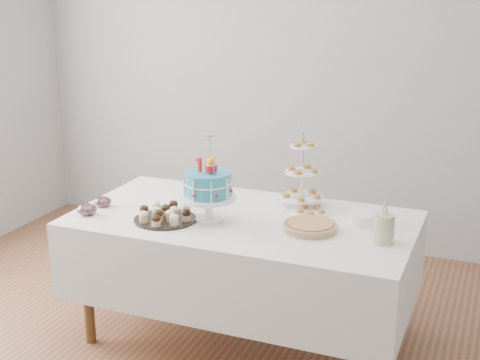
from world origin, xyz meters
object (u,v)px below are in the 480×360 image
at_px(tiered_stand, 302,172).
at_px(pastry_plate, 311,211).
at_px(utensil_pitcher, 384,228).
at_px(jam_bowl_a, 87,210).
at_px(birthday_cake, 208,199).
at_px(pie, 310,226).
at_px(jam_bowl_b, 103,202).
at_px(cupcake_tray, 165,214).
at_px(table, 243,254).
at_px(plate_stack, 365,218).

bearing_deg(tiered_stand, pastry_plate, -51.60).
xyz_separation_m(tiered_stand, utensil_pitcher, (0.56, -0.41, -0.12)).
distance_m(pastry_plate, jam_bowl_a, 1.28).
xyz_separation_m(birthday_cake, pie, (0.57, 0.07, -0.10)).
distance_m(pastry_plate, jam_bowl_b, 1.23).
distance_m(pastry_plate, utensil_pitcher, 0.56).
relative_size(pie, pastry_plate, 1.34).
xyz_separation_m(birthday_cake, utensil_pitcher, (0.96, 0.04, -0.05)).
relative_size(birthday_cake, tiered_stand, 0.97).
xyz_separation_m(cupcake_tray, jam_bowl_a, (-0.46, -0.09, -0.01)).
relative_size(table, birthday_cake, 3.99).
relative_size(tiered_stand, jam_bowl_b, 4.84).
bearing_deg(jam_bowl_a, cupcake_tray, 10.77).
height_order(table, tiered_stand, tiered_stand).
bearing_deg(pastry_plate, jam_bowl_a, -156.87).
relative_size(birthday_cake, pie, 1.64).
relative_size(pie, jam_bowl_a, 2.59).
distance_m(tiered_stand, jam_bowl_b, 1.19).
bearing_deg(utensil_pitcher, pie, -165.84).
xyz_separation_m(birthday_cake, tiered_stand, (0.40, 0.45, 0.08)).
bearing_deg(pastry_plate, birthday_cake, -145.47).
bearing_deg(plate_stack, utensil_pitcher, -58.82).
xyz_separation_m(table, cupcake_tray, (-0.38, -0.21, 0.27)).
relative_size(jam_bowl_b, utensil_pitcher, 0.44).
bearing_deg(pie, cupcake_tray, -169.51).
bearing_deg(table, cupcake_tray, -151.47).
xyz_separation_m(jam_bowl_a, jam_bowl_b, (0.00, 0.16, -0.00)).
bearing_deg(plate_stack, table, -166.86).
xyz_separation_m(pie, utensil_pitcher, (0.39, -0.03, 0.06)).
height_order(pie, pastry_plate, pie).
height_order(pie, tiered_stand, tiered_stand).
height_order(birthday_cake, plate_stack, birthday_cake).
xyz_separation_m(pie, pastry_plate, (-0.08, 0.27, -0.01)).
relative_size(pie, utensil_pitcher, 1.26).
bearing_deg(plate_stack, jam_bowl_b, -169.10).
xyz_separation_m(birthday_cake, cupcake_tray, (-0.23, -0.08, -0.09)).
relative_size(cupcake_tray, tiered_stand, 0.71).
height_order(cupcake_tray, pie, cupcake_tray).
distance_m(birthday_cake, utensil_pitcher, 0.96).
bearing_deg(jam_bowl_a, tiered_stand, 29.53).
relative_size(pie, jam_bowl_b, 2.86).
distance_m(table, plate_stack, 0.73).
distance_m(jam_bowl_a, jam_bowl_b, 0.16).
bearing_deg(cupcake_tray, table, 28.53).
bearing_deg(birthday_cake, utensil_pitcher, 15.16).
relative_size(table, pie, 6.56).
distance_m(table, cupcake_tray, 0.51).
bearing_deg(jam_bowl_b, utensil_pitcher, 1.67).
bearing_deg(cupcake_tray, utensil_pitcher, 5.82).
bearing_deg(birthday_cake, table, 52.95).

